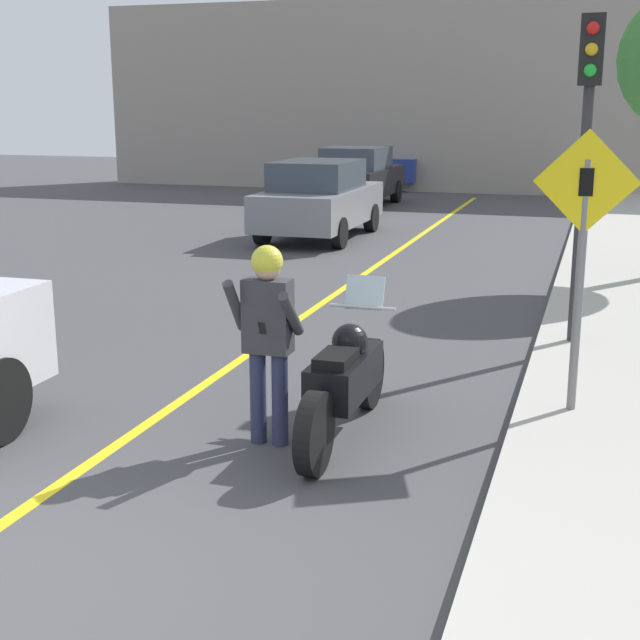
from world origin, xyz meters
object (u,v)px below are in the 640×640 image
Objects in this scene: crossing_sign at (582,245)px; parked_car_black at (357,176)px; motorcycle at (345,380)px; parked_car_grey at (319,199)px; parked_car_blue at (400,162)px; person_biker at (268,324)px; traffic_light at (587,119)px.

crossing_sign is 0.60× the size of parked_car_black.
parked_car_grey is at bearing 108.80° from motorcycle.
crossing_sign reaches higher than parked_car_grey.
crossing_sign is 0.60× the size of parked_car_blue.
parked_car_grey is at bearing 119.04° from crossing_sign.
person_biker is 0.41× the size of parked_car_blue.
motorcycle is 1.37× the size of person_biker.
traffic_light is at bearing -54.15° from parked_car_grey.
parked_car_blue is (-6.66, 20.43, -1.84)m from traffic_light.
traffic_light is 21.57m from parked_car_blue.
parked_car_black reaches higher than motorcycle.
parked_car_grey and parked_car_blue have the same top height.
traffic_light is at bearing -65.26° from parked_car_black.
motorcycle is 2.40m from crossing_sign.
crossing_sign reaches higher than person_biker.
motorcycle is at bearing -75.02° from parked_car_black.
motorcycle is 4.48m from traffic_light.
person_biker reaches higher than motorcycle.
parked_car_grey is (-5.64, 7.80, -1.84)m from traffic_light.
motorcycle is at bearing -78.49° from parked_car_blue.
crossing_sign reaches higher than motorcycle.
person_biker is 2.86m from crossing_sign.
crossing_sign is 17.90m from parked_car_black.
parked_car_black is 1.00× the size of parked_car_blue.
person_biker is 4.80m from traffic_light.
person_biker is 18.42m from parked_car_black.
parked_car_grey is (-5.73, 10.31, -0.79)m from crossing_sign.
parked_car_black and parked_car_blue have the same top height.
person_biker reaches higher than parked_car_blue.
traffic_light reaches higher than person_biker.
person_biker is at bearing -148.41° from motorcycle.
person_biker is 12.10m from parked_car_grey.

